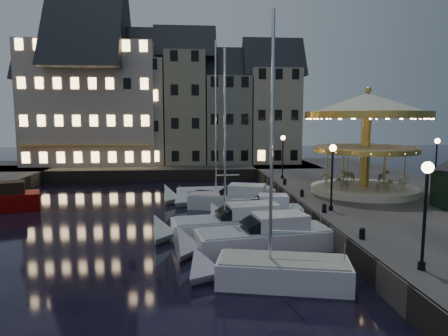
{
  "coord_description": "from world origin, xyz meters",
  "views": [
    {
      "loc": [
        -1.57,
        -23.03,
        7.05
      ],
      "look_at": [
        1.0,
        8.0,
        3.2
      ],
      "focal_mm": 32.0,
      "sensor_mm": 36.0,
      "label": 1
    }
  ],
  "objects": [
    {
      "name": "ground",
      "position": [
        0.0,
        0.0,
        0.0
      ],
      "size": [
        160.0,
        160.0,
        0.0
      ],
      "primitive_type": "plane",
      "color": "black",
      "rests_on": "ground"
    },
    {
      "name": "motorboat_f",
      "position": [
        0.74,
        10.4,
        0.53
      ],
      "size": [
        9.33,
        3.15,
        12.35
      ],
      "color": "silver",
      "rests_on": "ground"
    },
    {
      "name": "motorboat_a",
      "position": [
        1.72,
        -6.89,
        0.54
      ],
      "size": [
        6.71,
        3.41,
        11.04
      ],
      "color": "silver",
      "rests_on": "ground"
    },
    {
      "name": "townhouse_na",
      "position": [
        -19.5,
        30.0,
        7.78
      ],
      "size": [
        5.5,
        8.0,
        12.8
      ],
      "color": "gray",
      "rests_on": "quay_north"
    },
    {
      "name": "hotel_corner",
      "position": [
        -14.0,
        30.0,
        9.78
      ],
      "size": [
        17.6,
        9.0,
        16.8
      ],
      "color": "beige",
      "rests_on": "quay_north"
    },
    {
      "name": "bollard_a",
      "position": [
        6.6,
        -5.0,
        1.6
      ],
      "size": [
        0.3,
        0.3,
        0.57
      ],
      "color": "black",
      "rests_on": "quay_east"
    },
    {
      "name": "quay_north",
      "position": [
        -8.0,
        28.0,
        0.65
      ],
      "size": [
        44.0,
        12.0,
        1.3
      ],
      "primitive_type": "cube",
      "color": "#474442",
      "rests_on": "ground"
    },
    {
      "name": "motorboat_c",
      "position": [
        0.79,
        0.25,
        0.68
      ],
      "size": [
        8.98,
        3.55,
        11.87
      ],
      "color": "silver",
      "rests_on": "ground"
    },
    {
      "name": "quay_east",
      "position": [
        14.0,
        6.0,
        0.65
      ],
      "size": [
        16.0,
        56.0,
        1.3
      ],
      "primitive_type": "cube",
      "color": "#474442",
      "rests_on": "ground"
    },
    {
      "name": "carousel",
      "position": [
        11.88,
        6.7,
        6.68
      ],
      "size": [
        9.33,
        9.33,
        8.16
      ],
      "color": "beige",
      "rests_on": "quay_east"
    },
    {
      "name": "townhouse_nf",
      "position": [
        9.25,
        30.0,
        8.28
      ],
      "size": [
        6.82,
        8.0,
        13.8
      ],
      "color": "gray",
      "rests_on": "quay_north"
    },
    {
      "name": "townhouse_ne",
      "position": [
        3.2,
        30.0,
        7.78
      ],
      "size": [
        6.16,
        8.0,
        12.8
      ],
      "color": "slate",
      "rests_on": "quay_north"
    },
    {
      "name": "quaywall_e",
      "position": [
        6.0,
        6.0,
        0.65
      ],
      "size": [
        0.15,
        44.0,
        1.3
      ],
      "primitive_type": "cube",
      "color": "#47423A",
      "rests_on": "ground"
    },
    {
      "name": "townhouse_nd",
      "position": [
        -2.25,
        30.0,
        9.28
      ],
      "size": [
        5.5,
        8.0,
        15.8
      ],
      "color": "gray",
      "rests_on": "quay_north"
    },
    {
      "name": "streetlamp_a",
      "position": [
        7.2,
        -9.0,
        4.02
      ],
      "size": [
        0.44,
        0.44,
        4.17
      ],
      "color": "black",
      "rests_on": "quay_east"
    },
    {
      "name": "motorboat_e",
      "position": [
        1.53,
        7.79,
        0.64
      ],
      "size": [
        8.36,
        4.6,
        2.15
      ],
      "color": "silver",
      "rests_on": "ground"
    },
    {
      "name": "streetlamp_d",
      "position": [
        18.5,
        8.0,
        4.02
      ],
      "size": [
        0.44,
        0.44,
        4.17
      ],
      "color": "black",
      "rests_on": "quay_east"
    },
    {
      "name": "townhouse_nc",
      "position": [
        -8.0,
        30.0,
        8.78
      ],
      "size": [
        6.82,
        8.0,
        14.8
      ],
      "color": "tan",
      "rests_on": "quay_north"
    },
    {
      "name": "bollard_d",
      "position": [
        6.6,
        11.0,
        1.6
      ],
      "size": [
        0.3,
        0.3,
        0.57
      ],
      "color": "black",
      "rests_on": "quay_east"
    },
    {
      "name": "quaywall_n",
      "position": [
        -6.0,
        22.0,
        0.65
      ],
      "size": [
        48.0,
        0.15,
        1.3
      ],
      "primitive_type": "cube",
      "color": "#47423A",
      "rests_on": "ground"
    },
    {
      "name": "townhouse_nb",
      "position": [
        -14.05,
        30.0,
        8.28
      ],
      "size": [
        6.16,
        8.0,
        13.8
      ],
      "color": "#AEA888",
      "rests_on": "quay_north"
    },
    {
      "name": "streetlamp_c",
      "position": [
        7.2,
        14.5,
        4.02
      ],
      "size": [
        0.44,
        0.44,
        4.17
      ],
      "color": "black",
      "rests_on": "quay_east"
    },
    {
      "name": "motorboat_d",
      "position": [
        2.9,
        3.2,
        0.63
      ],
      "size": [
        6.23,
        2.52,
        2.15
      ],
      "color": "silver",
      "rests_on": "ground"
    },
    {
      "name": "motorboat_b",
      "position": [
        1.92,
        -2.49,
        0.64
      ],
      "size": [
        8.48,
        3.7,
        2.15
      ],
      "color": "silver",
      "rests_on": "ground"
    },
    {
      "name": "bollard_b",
      "position": [
        6.6,
        0.5,
        1.6
      ],
      "size": [
        0.3,
        0.3,
        0.57
      ],
      "color": "black",
      "rests_on": "quay_east"
    },
    {
      "name": "streetlamp_b",
      "position": [
        7.2,
        1.0,
        4.02
      ],
      "size": [
        0.44,
        0.44,
        4.17
      ],
      "color": "black",
      "rests_on": "quay_east"
    },
    {
      "name": "bollard_c",
      "position": [
        6.6,
        5.5,
        1.6
      ],
      "size": [
        0.3,
        0.3,
        0.57
      ],
      "color": "black",
      "rests_on": "quay_east"
    }
  ]
}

